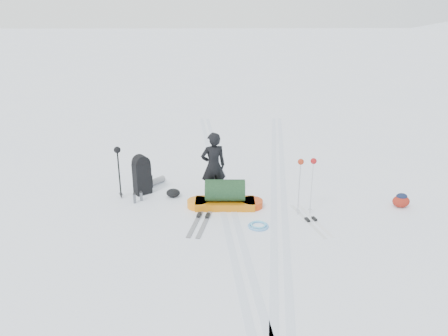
{
  "coord_description": "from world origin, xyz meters",
  "views": [
    {
      "loc": [
        -0.39,
        -8.72,
        4.27
      ],
      "look_at": [
        -0.1,
        0.39,
        0.95
      ],
      "focal_mm": 35.0,
      "sensor_mm": 36.0,
      "label": 1
    }
  ],
  "objects_px": {
    "skier": "(213,166)",
    "pulk_sled": "(225,197)",
    "ski_poles_black": "(118,156)",
    "expedition_rucksack": "(144,175)"
  },
  "relations": [
    {
      "from": "skier",
      "to": "pulk_sled",
      "type": "xyz_separation_m",
      "value": [
        0.26,
        -0.49,
        -0.57
      ]
    },
    {
      "from": "skier",
      "to": "pulk_sled",
      "type": "distance_m",
      "value": 0.79
    },
    {
      "from": "pulk_sled",
      "to": "ski_poles_black",
      "type": "distance_m",
      "value": 2.68
    },
    {
      "from": "expedition_rucksack",
      "to": "ski_poles_black",
      "type": "xyz_separation_m",
      "value": [
        -0.52,
        -0.32,
        0.6
      ]
    },
    {
      "from": "pulk_sled",
      "to": "ski_poles_black",
      "type": "bearing_deg",
      "value": 168.22
    },
    {
      "from": "skier",
      "to": "ski_poles_black",
      "type": "bearing_deg",
      "value": -17.96
    },
    {
      "from": "expedition_rucksack",
      "to": "ski_poles_black",
      "type": "relative_size",
      "value": 0.83
    },
    {
      "from": "pulk_sled",
      "to": "expedition_rucksack",
      "type": "height_order",
      "value": "expedition_rucksack"
    },
    {
      "from": "skier",
      "to": "expedition_rucksack",
      "type": "distance_m",
      "value": 1.8
    },
    {
      "from": "ski_poles_black",
      "to": "skier",
      "type": "bearing_deg",
      "value": 8.12
    }
  ]
}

